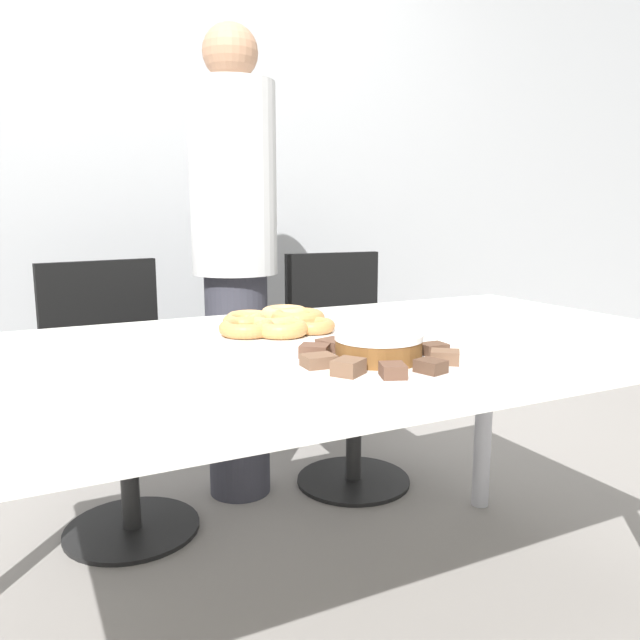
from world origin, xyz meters
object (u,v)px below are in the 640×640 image
Objects in this scene: plate_cake at (378,363)px; plate_donuts at (274,331)px; office_chair_left at (119,406)px; person_standing at (235,255)px; office_chair_right at (347,375)px; frosted_cake at (379,346)px.

plate_cake is 0.98× the size of plate_donuts.
person_standing is at bearing -1.42° from office_chair_left.
plate_cake is at bearing -112.98° from office_chair_right.
office_chair_right is 1.24m from plate_cake.
office_chair_right reaches higher than plate_donuts.
frosted_cake is (-0.00, -0.00, 0.03)m from plate_cake.
office_chair_right is (0.43, -0.06, -0.47)m from person_standing.
office_chair_right is (0.86, 0.00, 0.00)m from office_chair_left.
person_standing is 5.00× the size of plate_cake.
plate_donuts is (0.27, -0.68, 0.34)m from office_chair_left.
office_chair_left is at bearing 106.94° from plate_cake.
person_standing reaches higher than plate_donuts.
plate_donuts is 2.01× the size of frosted_cake.
office_chair_left reaches higher than plate_donuts.
person_standing is 1.15m from plate_cake.
frosted_cake reaches higher than plate_cake.
person_standing reaches higher than office_chair_left.
person_standing is at bearing 84.60° from plate_cake.
office_chair_right is at bearing -9.87° from office_chair_left.
plate_cake is (-0.11, -1.13, -0.13)m from person_standing.
frosted_cake is (0.06, -0.38, 0.03)m from plate_donuts.
plate_cake is (-0.53, -1.07, 0.34)m from office_chair_right.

